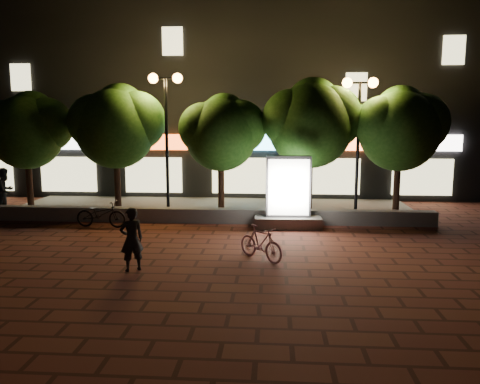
# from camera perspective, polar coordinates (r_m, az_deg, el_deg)

# --- Properties ---
(ground) EXTENTS (80.00, 80.00, 0.00)m
(ground) POSITION_cam_1_polar(r_m,az_deg,el_deg) (12.80, -7.22, -7.47)
(ground) COLOR #58271B
(ground) RESTS_ON ground
(retaining_wall) EXTENTS (16.00, 0.45, 0.50)m
(retaining_wall) POSITION_cam_1_polar(r_m,az_deg,el_deg) (16.57, -4.54, -2.85)
(retaining_wall) COLOR slate
(retaining_wall) RESTS_ON ground
(sidewalk) EXTENTS (16.00, 5.00, 0.08)m
(sidewalk) POSITION_cam_1_polar(r_m,az_deg,el_deg) (19.04, -3.42, -1.99)
(sidewalk) COLOR slate
(sidewalk) RESTS_ON ground
(building_block) EXTENTS (28.00, 8.12, 11.30)m
(building_block) POSITION_cam_1_polar(r_m,az_deg,el_deg) (25.21, -1.58, 11.91)
(building_block) COLOR black
(building_block) RESTS_ON ground
(tree_far_left) EXTENTS (3.36, 2.80, 4.63)m
(tree_far_left) POSITION_cam_1_polar(r_m,az_deg,el_deg) (19.89, -24.36, 7.15)
(tree_far_left) COLOR #311B13
(tree_far_left) RESTS_ON sidewalk
(tree_left) EXTENTS (3.60, 3.00, 4.89)m
(tree_left) POSITION_cam_1_polar(r_m,az_deg,el_deg) (18.49, -14.70, 8.05)
(tree_left) COLOR #311B13
(tree_left) RESTS_ON sidewalk
(tree_mid) EXTENTS (3.24, 2.70, 4.50)m
(tree_mid) POSITION_cam_1_polar(r_m,az_deg,el_deg) (17.63, -2.16, 7.56)
(tree_mid) COLOR #311B13
(tree_mid) RESTS_ON sidewalk
(tree_right) EXTENTS (3.72, 3.10, 5.07)m
(tree_right) POSITION_cam_1_polar(r_m,az_deg,el_deg) (17.58, 8.74, 8.61)
(tree_right) COLOR #311B13
(tree_right) RESTS_ON sidewalk
(tree_far_right) EXTENTS (3.48, 2.90, 4.76)m
(tree_far_right) POSITION_cam_1_polar(r_m,az_deg,el_deg) (18.11, 18.94, 7.62)
(tree_far_right) COLOR #311B13
(tree_far_right) RESTS_ON sidewalk
(street_lamp_left) EXTENTS (1.26, 0.36, 5.18)m
(street_lamp_left) POSITION_cam_1_polar(r_m,az_deg,el_deg) (17.71, -8.98, 10.10)
(street_lamp_left) COLOR black
(street_lamp_left) RESTS_ON sidewalk
(street_lamp_right) EXTENTS (1.26, 0.36, 4.98)m
(street_lamp_right) POSITION_cam_1_polar(r_m,az_deg,el_deg) (17.53, 14.27, 9.52)
(street_lamp_right) COLOR black
(street_lamp_right) RESTS_ON sidewalk
(ad_kiosk) EXTENTS (2.25, 1.18, 2.40)m
(ad_kiosk) POSITION_cam_1_polar(r_m,az_deg,el_deg) (15.77, 5.84, -0.80)
(ad_kiosk) COLOR slate
(ad_kiosk) RESTS_ON ground
(scooter_pink) EXTENTS (1.37, 1.34, 0.90)m
(scooter_pink) POSITION_cam_1_polar(r_m,az_deg,el_deg) (12.06, 2.52, -6.19)
(scooter_pink) COLOR #BD7B99
(scooter_pink) RESTS_ON ground
(rider) EXTENTS (0.67, 0.61, 1.53)m
(rider) POSITION_cam_1_polar(r_m,az_deg,el_deg) (11.42, -13.02, -5.61)
(rider) COLOR black
(rider) RESTS_ON ground
(scooter_parked) EXTENTS (1.74, 0.68, 0.90)m
(scooter_parked) POSITION_cam_1_polar(r_m,az_deg,el_deg) (16.40, -16.53, -2.59)
(scooter_parked) COLOR black
(scooter_parked) RESTS_ON ground
(pedestrian) EXTENTS (0.73, 0.90, 1.75)m
(pedestrian) POSITION_cam_1_polar(r_m,az_deg,el_deg) (19.53, -26.64, 0.09)
(pedestrian) COLOR black
(pedestrian) RESTS_ON sidewalk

